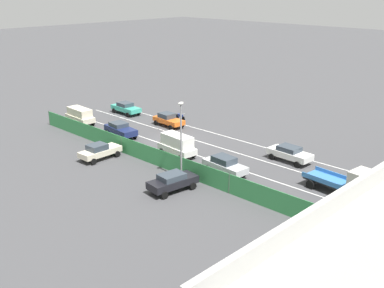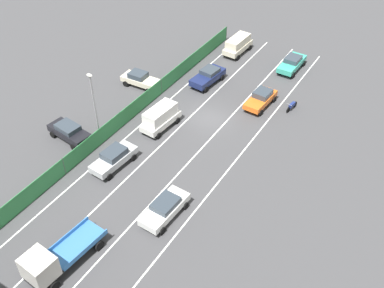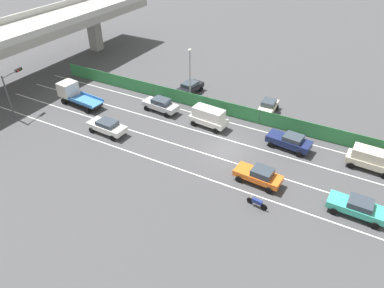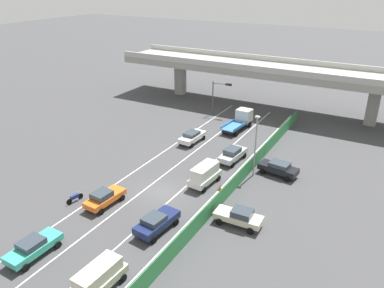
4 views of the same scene
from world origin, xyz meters
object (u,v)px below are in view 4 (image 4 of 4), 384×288
Objects in this scene: flatbed_truck_blue at (241,119)px; parked_sedan_dark at (278,168)px; car_taxi_teal at (33,247)px; car_hatchback_white at (192,136)px; motorcycle at (75,198)px; traffic_cone at (220,187)px; car_van_white at (205,174)px; car_sedan_navy at (157,222)px; parked_sedan_cream at (239,216)px; traffic_light at (219,92)px; car_van_cream at (98,277)px; street_lamp at (256,140)px; car_sedan_silver at (233,154)px; car_taxi_orange at (104,197)px.

parked_sedan_dark is at bearing -51.03° from flatbed_truck_blue.
car_hatchback_white is at bearing 90.08° from car_taxi_teal.
motorcycle reaches higher than traffic_cone.
car_hatchback_white is at bearing 126.19° from car_van_white.
flatbed_truck_blue reaches higher than parked_sedan_dark.
car_sedan_navy reaches higher than parked_sedan_cream.
parked_sedan_cream is 6.52× the size of traffic_cone.
car_sedan_navy is 31.95m from traffic_light.
car_van_cream is 22.29m from street_lamp.
car_sedan_silver is 16.11m from car_sedan_navy.
traffic_cone is at bearing 43.40° from car_taxi_orange.
car_van_white is 9.40m from car_sedan_navy.
car_sedan_silver is (7.08, -2.49, 0.05)m from car_hatchback_white.
car_taxi_teal is 0.65× the size of street_lamp.
parked_sedan_cream is 30.18m from traffic_light.
car_taxi_orange is 0.98× the size of car_van_cream.
car_van_white is at bearing 171.84° from traffic_cone.
car_hatchback_white is 1.04× the size of parked_sedan_cream.
car_hatchback_white is at bearing 132.22° from parked_sedan_cream.
car_van_cream is 39.58m from traffic_light.
car_taxi_orange is 6.52× the size of traffic_cone.
traffic_cone is (8.70, 16.72, -0.55)m from car_taxi_teal.
car_hatchback_white is 19.82m from car_sedan_navy.
car_van_white is 13.65m from motorcycle.
car_taxi_teal is at bearing -119.56° from parked_sedan_dark.
traffic_light is at bearing 103.16° from car_van_cream.
parked_sedan_dark reaches higher than car_hatchback_white.
car_hatchback_white is at bearing 90.09° from car_taxi_orange.
parked_sedan_dark is (0.20, 10.95, 0.02)m from parked_sedan_cream.
car_van_cream is at bearing -84.22° from flatbed_truck_blue.
traffic_light is (-1.83, 29.75, 2.98)m from car_taxi_orange.
car_van_cream is at bearing -95.25° from traffic_cone.
car_van_cream is at bearing -1.72° from car_taxi_teal.
car_hatchback_white is 12.92m from traffic_cone.
parked_sedan_cream is at bearing -67.80° from flatbed_truck_blue.
parked_sedan_cream is at bearing -47.78° from car_hatchback_white.
car_hatchback_white is at bearing 105.20° from car_van_cream.
car_sedan_navy is at bearing -112.06° from parked_sedan_dark.
traffic_light reaches higher than car_taxi_orange.
street_lamp is (3.55, -2.16, 3.43)m from car_sedan_silver.
street_lamp is at bearing -31.30° from car_sedan_silver.
flatbed_truck_blue is 14.98m from parked_sedan_dark.
car_taxi_teal is 34.82m from flatbed_truck_blue.
car_sedan_navy is (0.10, -9.39, -0.37)m from car_van_white.
flatbed_truck_blue is at bearing 105.86° from traffic_cone.
car_taxi_orange is at bearing -86.47° from traffic_light.
car_taxi_orange reaches higher than car_taxi_teal.
street_lamp reaches higher than motorcycle.
flatbed_truck_blue is (-3.09, 17.62, 0.06)m from car_van_white.
car_van_white reaches higher than car_van_cream.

